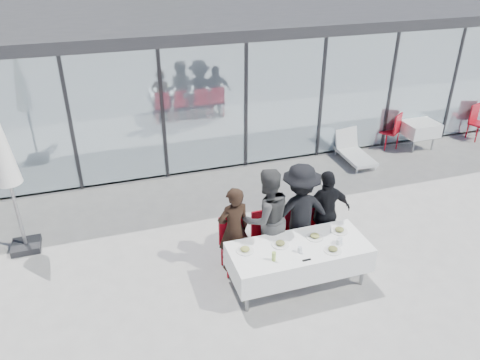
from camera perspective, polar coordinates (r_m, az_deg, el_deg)
name	(u,v)px	position (r m, az deg, el deg)	size (l,w,h in m)	color
ground	(262,275)	(8.16, 2.75, -11.45)	(90.00, 90.00, 0.00)	#9B9893
pavilion	(233,42)	(14.98, -0.84, 16.43)	(14.80, 8.80, 3.44)	gray
dining_table	(299,257)	(7.71, 7.17, -9.30)	(2.26, 0.96, 0.75)	white
diner_a	(234,230)	(7.83, -0.76, -6.08)	(0.58, 0.58, 1.59)	black
diner_chair_a	(233,241)	(8.01, -0.83, -7.43)	(0.44, 0.44, 0.97)	#B30B19
diner_b	(267,218)	(7.93, 3.26, -4.65)	(0.88, 0.88, 1.82)	#464646
diner_chair_b	(265,235)	(8.17, 3.09, -6.70)	(0.44, 0.44, 0.97)	#B30B19
diner_c	(300,212)	(8.14, 7.29, -3.94)	(1.17, 1.17, 1.81)	black
diner_chair_c	(298,229)	(8.37, 7.03, -5.92)	(0.44, 0.44, 0.97)	#B30B19
diner_d	(326,212)	(8.40, 10.42, -3.90)	(0.94, 0.94, 1.61)	black
diner_chair_d	(324,224)	(8.57, 10.15, -5.29)	(0.44, 0.44, 0.97)	#B30B19
plate_a	(245,250)	(7.41, 0.62, -8.49)	(0.28, 0.28, 0.07)	white
plate_b	(280,244)	(7.57, 4.93, -7.75)	(0.28, 0.28, 0.07)	white
plate_c	(315,236)	(7.80, 9.11, -6.80)	(0.28, 0.28, 0.07)	white
plate_d	(339,230)	(8.03, 12.03, -6.01)	(0.28, 0.28, 0.07)	white
plate_extra	(333,250)	(7.56, 11.25, -8.31)	(0.28, 0.28, 0.07)	white
juice_bottle	(274,256)	(7.21, 4.14, -9.27)	(0.06, 0.06, 0.15)	#A5C652
drinking_glasses	(326,244)	(7.62, 10.48, -7.67)	(0.79, 0.10, 0.10)	silver
folded_eyeglasses	(307,260)	(7.31, 8.13, -9.62)	(0.14, 0.03, 0.01)	black
spare_table_right	(418,128)	(13.37, 20.91, 5.97)	(0.86, 0.86, 0.74)	white
spare_chair_a	(477,120)	(14.64, 26.89, 6.52)	(0.56, 0.56, 0.97)	#B30B19
spare_chair_b	(393,129)	(13.10, 18.11, 5.91)	(0.61, 0.61, 0.97)	#B30B19
market_umbrella	(1,151)	(8.67, -27.11, 3.19)	(0.50, 0.50, 3.00)	black
lounger	(352,150)	(12.23, 13.55, 3.53)	(0.65, 1.35, 0.72)	white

